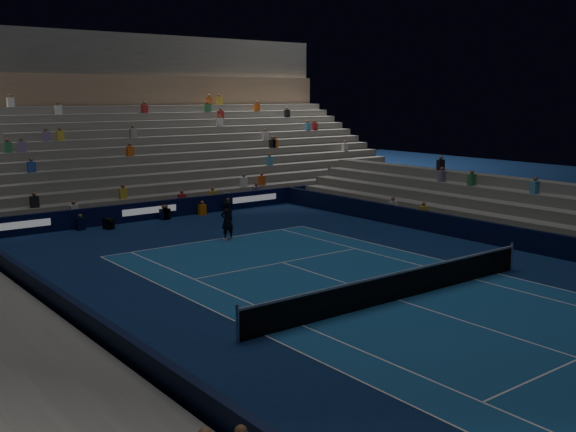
# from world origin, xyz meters

# --- Properties ---
(ground) EXTENTS (90.00, 90.00, 0.00)m
(ground) POSITION_xyz_m (0.00, 0.00, 0.00)
(ground) COLOR #0C1F48
(ground) RESTS_ON ground
(court_surface) EXTENTS (10.97, 23.77, 0.01)m
(court_surface) POSITION_xyz_m (0.00, 0.00, 0.01)
(court_surface) COLOR #184D85
(court_surface) RESTS_ON ground
(sponsor_barrier_far) EXTENTS (44.00, 0.25, 1.00)m
(sponsor_barrier_far) POSITION_xyz_m (0.00, 18.50, 0.50)
(sponsor_barrier_far) COLOR black
(sponsor_barrier_far) RESTS_ON ground
(sponsor_barrier_east) EXTENTS (0.25, 37.00, 1.00)m
(sponsor_barrier_east) POSITION_xyz_m (9.70, 0.00, 0.50)
(sponsor_barrier_east) COLOR black
(sponsor_barrier_east) RESTS_ON ground
(sponsor_barrier_west) EXTENTS (0.25, 37.00, 1.00)m
(sponsor_barrier_west) POSITION_xyz_m (-9.70, 0.00, 0.50)
(sponsor_barrier_west) COLOR black
(sponsor_barrier_west) RESTS_ON ground
(grandstand_main) EXTENTS (44.00, 15.20, 11.20)m
(grandstand_main) POSITION_xyz_m (0.00, 27.90, 3.38)
(grandstand_main) COLOR slate
(grandstand_main) RESTS_ON ground
(tennis_net) EXTENTS (12.90, 0.10, 1.10)m
(tennis_net) POSITION_xyz_m (0.00, 0.00, 0.50)
(tennis_net) COLOR #B2B2B7
(tennis_net) RESTS_ON ground
(tennis_player) EXTENTS (0.72, 0.50, 1.89)m
(tennis_player) POSITION_xyz_m (0.60, 11.45, 0.94)
(tennis_player) COLOR black
(tennis_player) RESTS_ON ground
(broadcast_camera) EXTENTS (0.50, 0.89, 0.54)m
(broadcast_camera) POSITION_xyz_m (-2.77, 17.39, 0.28)
(broadcast_camera) COLOR black
(broadcast_camera) RESTS_ON ground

